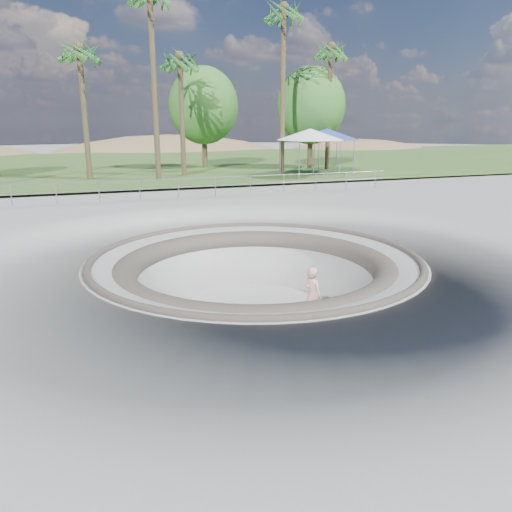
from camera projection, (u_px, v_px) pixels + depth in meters
name	position (u px, v px, depth m)	size (l,w,h in m)	color
ground	(255.00, 258.00, 15.48)	(180.00, 180.00, 0.00)	#9F9E9A
skate_bowl	(255.00, 313.00, 15.96)	(14.00, 14.00, 4.10)	#9F9E9A
grass_strip	(132.00, 164.00, 46.30)	(180.00, 36.00, 0.12)	#325F26
distant_hills	(144.00, 202.00, 70.47)	(103.20, 45.00, 28.60)	olive
safety_railing	(179.00, 188.00, 26.19)	(25.00, 0.06, 1.03)	gray
skateboard	(312.00, 325.00, 15.03)	(0.83, 0.31, 0.08)	#9A6A3D
skater	(313.00, 296.00, 14.79)	(0.65, 0.43, 1.78)	#ECB098
canopy_white	(310.00, 135.00, 34.40)	(6.55, 6.55, 3.31)	gray
canopy_blue	(327.00, 134.00, 36.63)	(6.47, 6.47, 3.28)	gray
palm_b	(79.00, 56.00, 31.64)	(2.60, 2.60, 9.22)	brown
palm_c	(150.00, 3.00, 30.32)	(2.60, 2.60, 12.43)	brown
palm_d	(180.00, 64.00, 33.79)	(2.60, 2.60, 8.96)	brown
palm_e	(284.00, 19.00, 33.83)	(2.60, 2.60, 12.15)	brown
palm_f	(331.00, 54.00, 38.40)	(2.60, 2.60, 10.24)	brown
bushy_tree_mid	(204.00, 106.00, 40.90)	(5.72, 5.20, 8.26)	brown
bushy_tree_right	(311.00, 106.00, 40.94)	(5.72, 5.20, 8.26)	brown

